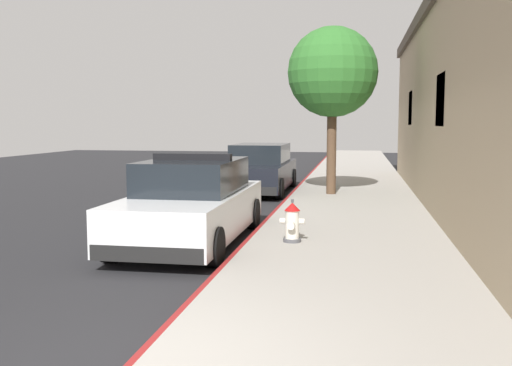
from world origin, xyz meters
name	(u,v)px	position (x,y,z in m)	size (l,w,h in m)	color
ground_plane	(125,211)	(-4.22, 10.00, -0.10)	(33.40, 60.00, 0.20)	#232326
sidewalk_pavement	(352,210)	(1.78, 10.00, 0.08)	(3.57, 60.00, 0.15)	#9E9991
curb_painted_edge	(280,209)	(-0.04, 10.00, 0.08)	(0.08, 60.00, 0.15)	maroon
police_cruiser	(192,204)	(-1.15, 5.88, 0.74)	(1.94, 4.84, 1.68)	white
parked_car_silver_ahead	(260,169)	(-1.22, 14.03, 0.74)	(1.94, 4.84, 1.56)	black
fire_hydrant	(292,222)	(0.78, 5.56, 0.50)	(0.44, 0.40, 0.76)	#4C4C51
street_tree	(332,73)	(1.13, 12.74, 3.69)	(2.62, 2.62, 4.88)	brown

